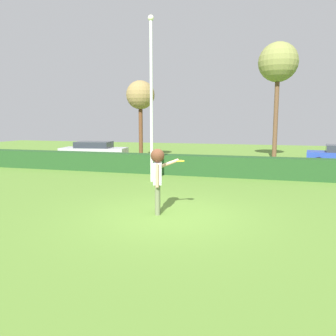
{
  "coord_description": "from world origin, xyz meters",
  "views": [
    {
      "loc": [
        2.49,
        -8.45,
        2.53
      ],
      "look_at": [
        -0.33,
        1.07,
        1.15
      ],
      "focal_mm": 35.76,
      "sensor_mm": 36.0,
      "label": 1
    }
  ],
  "objects_px": {
    "frisbee": "(180,161)",
    "bare_elm_tree": "(278,64)",
    "lamppost": "(151,93)",
    "person": "(158,172)",
    "parked_car_silver": "(94,150)",
    "maple_tree": "(140,96)"
  },
  "relations": [
    {
      "from": "frisbee",
      "to": "bare_elm_tree",
      "type": "bearing_deg",
      "value": 78.96
    },
    {
      "from": "lamppost",
      "to": "bare_elm_tree",
      "type": "bearing_deg",
      "value": 62.19
    },
    {
      "from": "frisbee",
      "to": "person",
      "type": "bearing_deg",
      "value": -146.46
    },
    {
      "from": "frisbee",
      "to": "lamppost",
      "type": "bearing_deg",
      "value": 118.42
    },
    {
      "from": "person",
      "to": "frisbee",
      "type": "distance_m",
      "value": 0.7
    },
    {
      "from": "lamppost",
      "to": "parked_car_silver",
      "type": "relative_size",
      "value": 1.53
    },
    {
      "from": "person",
      "to": "frisbee",
      "type": "bearing_deg",
      "value": 33.54
    },
    {
      "from": "bare_elm_tree",
      "to": "lamppost",
      "type": "bearing_deg",
      "value": -117.81
    },
    {
      "from": "bare_elm_tree",
      "to": "maple_tree",
      "type": "bearing_deg",
      "value": -171.52
    },
    {
      "from": "lamppost",
      "to": "bare_elm_tree",
      "type": "xyz_separation_m",
      "value": [
        5.14,
        9.74,
        2.49
      ]
    },
    {
      "from": "person",
      "to": "parked_car_silver",
      "type": "height_order",
      "value": "person"
    },
    {
      "from": "person",
      "to": "frisbee",
      "type": "height_order",
      "value": "person"
    },
    {
      "from": "lamppost",
      "to": "parked_car_silver",
      "type": "xyz_separation_m",
      "value": [
        -6.16,
        6.21,
        -3.01
      ]
    },
    {
      "from": "parked_car_silver",
      "to": "bare_elm_tree",
      "type": "bearing_deg",
      "value": 17.33
    },
    {
      "from": "frisbee",
      "to": "lamppost",
      "type": "height_order",
      "value": "lamppost"
    },
    {
      "from": "frisbee",
      "to": "bare_elm_tree",
      "type": "relative_size",
      "value": 0.03
    },
    {
      "from": "lamppost",
      "to": "maple_tree",
      "type": "bearing_deg",
      "value": 113.94
    },
    {
      "from": "person",
      "to": "parked_car_silver",
      "type": "bearing_deg",
      "value": 126.11
    },
    {
      "from": "person",
      "to": "maple_tree",
      "type": "relative_size",
      "value": 0.34
    },
    {
      "from": "frisbee",
      "to": "bare_elm_tree",
      "type": "distance_m",
      "value": 15.16
    },
    {
      "from": "lamppost",
      "to": "parked_car_silver",
      "type": "distance_m",
      "value": 9.26
    },
    {
      "from": "parked_car_silver",
      "to": "bare_elm_tree",
      "type": "xyz_separation_m",
      "value": [
        11.3,
        3.53,
        5.5
      ]
    }
  ]
}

